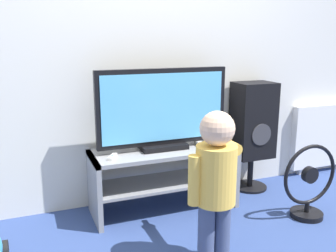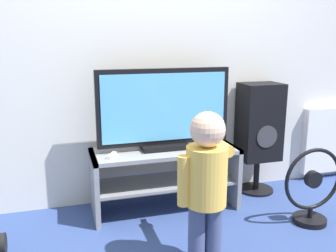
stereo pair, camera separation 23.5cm
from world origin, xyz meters
name	(u,v)px [view 1 (the left image)]	position (x,y,z in m)	size (l,w,h in m)	color
ground_plane	(174,220)	(0.00, 0.00, 0.00)	(16.00, 16.00, 0.00)	navy
wall_back	(151,45)	(0.00, 0.51, 1.30)	(10.00, 0.06, 2.60)	silver
tv_stand	(164,170)	(0.00, 0.21, 0.33)	(1.15, 0.43, 0.50)	gray
television	(163,110)	(0.00, 0.23, 0.81)	(1.05, 0.20, 0.63)	black
game_console	(199,143)	(0.30, 0.21, 0.52)	(0.05, 0.16, 0.04)	white
remote_primary	(112,157)	(-0.43, 0.14, 0.51)	(0.10, 0.13, 0.03)	white
child	(215,175)	(0.02, -0.58, 0.56)	(0.36, 0.52, 0.95)	#3F4C72
speaker_tower	(253,123)	(0.89, 0.32, 0.62)	(0.35, 0.31, 0.98)	black
floor_fan	(309,185)	(0.98, -0.33, 0.26)	(0.48, 0.25, 0.58)	black
radiator	(321,136)	(1.80, 0.44, 0.38)	(0.69, 0.08, 0.70)	white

